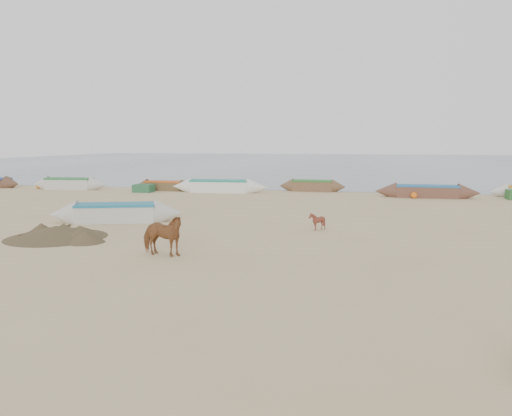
% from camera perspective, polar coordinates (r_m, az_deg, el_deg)
% --- Properties ---
extents(ground, '(140.00, 140.00, 0.00)m').
position_cam_1_polar(ground, '(17.94, -2.70, -4.82)').
color(ground, tan).
rests_on(ground, ground).
extents(sea, '(160.00, 160.00, 0.00)m').
position_cam_1_polar(sea, '(99.11, 9.57, 5.25)').
color(sea, slate).
rests_on(sea, ground).
extents(cow_adult, '(1.80, 1.05, 1.43)m').
position_cam_1_polar(cow_adult, '(17.16, -10.70, -3.07)').
color(cow_adult, brown).
rests_on(cow_adult, ground).
extents(calf_front, '(0.74, 0.66, 0.79)m').
position_cam_1_polar(calf_front, '(21.99, 6.99, -1.52)').
color(calf_front, maroon).
rests_on(calf_front, ground).
extents(near_canoe, '(6.41, 3.28, 0.90)m').
position_cam_1_polar(near_canoe, '(25.00, -15.67, -0.52)').
color(near_canoe, beige).
rests_on(near_canoe, ground).
extents(debris_pile, '(4.64, 4.64, 0.48)m').
position_cam_1_polar(debris_pile, '(21.75, -21.85, -2.53)').
color(debris_pile, brown).
rests_on(debris_pile, ground).
extents(waterline_canoes, '(59.44, 4.24, 0.96)m').
position_cam_1_polar(waterline_canoes, '(37.62, 3.36, 2.36)').
color(waterline_canoes, brown).
rests_on(waterline_canoes, ground).
extents(beach_clutter, '(45.22, 3.51, 0.64)m').
position_cam_1_polar(beach_clutter, '(36.64, 12.52, 1.84)').
color(beach_clutter, '#285A38').
rests_on(beach_clutter, ground).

